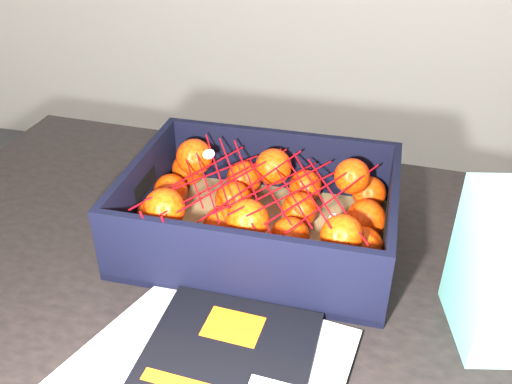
% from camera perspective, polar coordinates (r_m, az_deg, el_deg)
% --- Properties ---
extents(table, '(1.23, 0.85, 0.75)m').
position_cam_1_polar(table, '(0.95, -1.81, -12.17)').
color(table, black).
rests_on(table, ground).
extents(magazine_stack, '(0.39, 0.33, 0.02)m').
position_cam_1_polar(magazine_stack, '(0.72, -5.00, -18.47)').
color(magazine_stack, silver).
rests_on(magazine_stack, table).
extents(produce_crate, '(0.42, 0.31, 0.12)m').
position_cam_1_polar(produce_crate, '(0.91, 0.45, -2.80)').
color(produce_crate, olive).
rests_on(produce_crate, table).
extents(clementine_heap, '(0.40, 0.30, 0.11)m').
position_cam_1_polar(clementine_heap, '(0.90, 0.25, -1.88)').
color(clementine_heap, '#EC3004').
rests_on(clementine_heap, produce_crate).
extents(mesh_net, '(0.35, 0.28, 0.09)m').
position_cam_1_polar(mesh_net, '(0.87, -0.01, 0.58)').
color(mesh_net, '#B6060F').
rests_on(mesh_net, clementine_heap).
extents(retail_carton, '(0.12, 0.15, 0.21)m').
position_cam_1_polar(retail_carton, '(0.78, 23.61, -7.32)').
color(retail_carton, silver).
rests_on(retail_carton, table).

